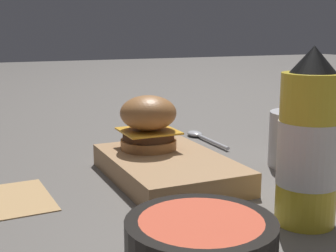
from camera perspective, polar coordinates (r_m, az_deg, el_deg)
The scene contains 8 objects.
ground_plane at distance 0.71m, azimuth 2.11°, elevation -7.52°, with size 6.00×6.00×0.00m, color #5B5651.
serving_board at distance 0.74m, azimuth -0.00°, elevation -5.17°, with size 0.26×0.17×0.04m.
burger at distance 0.78m, azimuth -2.41°, elevation 0.49°, with size 0.09×0.09×0.09m.
ketchup_bottle at distance 0.58m, azimuth 16.76°, elevation -2.28°, with size 0.07×0.07×0.21m.
fries_basket at distance 0.84m, azimuth 15.84°, elevation -1.40°, with size 0.11×0.11×0.15m.
side_bowl at distance 0.47m, azimuth 4.01°, elevation -14.09°, with size 0.15×0.15×0.05m.
spoon at distance 1.02m, azimuth 3.85°, elevation -1.19°, with size 0.17×0.03×0.01m.
ketchup_puddle at distance 0.69m, azimuth 19.42°, elevation -8.55°, with size 0.06×0.06×0.00m.
Camera 1 is at (0.60, -0.30, 0.23)m, focal length 50.00 mm.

